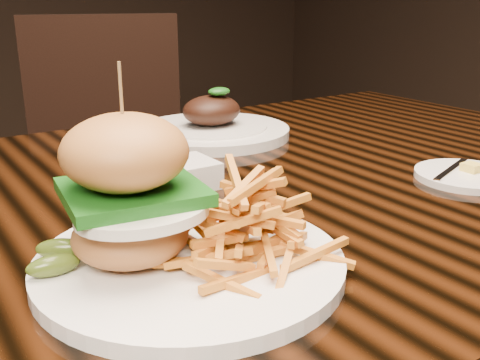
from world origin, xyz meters
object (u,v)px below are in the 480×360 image
burger_plate (185,219)px  far_dish (212,127)px  chair_far (114,160)px  dining_table (197,238)px

burger_plate → far_dish: (0.30, 0.45, -0.04)m
burger_plate → chair_far: (0.35, 1.10, -0.26)m
chair_far → dining_table: bearing=-90.5°
chair_far → burger_plate: bearing=-94.3°
far_dish → chair_far: size_ratio=0.30×
dining_table → far_dish: bearing=54.7°
dining_table → chair_far: bearing=76.2°
dining_table → chair_far: chair_far is taller
dining_table → chair_far: 0.92m
burger_plate → far_dish: burger_plate is taller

